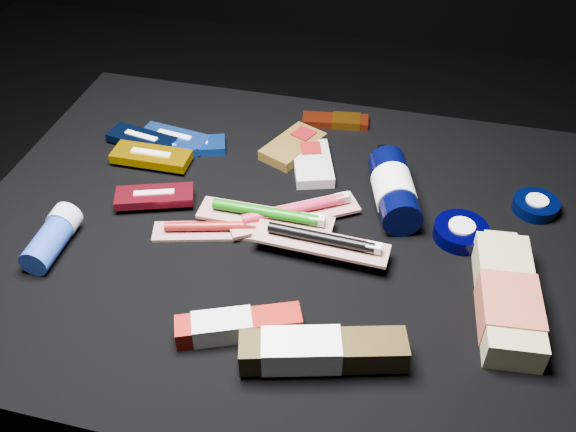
% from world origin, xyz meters
% --- Properties ---
extents(ground, '(3.00, 3.00, 0.00)m').
position_xyz_m(ground, '(0.00, 0.00, 0.00)').
color(ground, black).
rests_on(ground, ground).
extents(cloth_table, '(0.98, 0.78, 0.40)m').
position_xyz_m(cloth_table, '(0.00, 0.00, 0.20)').
color(cloth_table, black).
rests_on(cloth_table, ground).
extents(luna_bar_0, '(0.14, 0.09, 0.02)m').
position_xyz_m(luna_bar_0, '(-0.21, 0.17, 0.41)').
color(luna_bar_0, '#113EAA').
rests_on(luna_bar_0, cloth_table).
extents(luna_bar_1, '(0.13, 0.07, 0.02)m').
position_xyz_m(luna_bar_1, '(-0.24, 0.18, 0.41)').
color(luna_bar_1, '#1D49B5').
rests_on(luna_bar_1, cloth_table).
extents(luna_bar_2, '(0.13, 0.07, 0.02)m').
position_xyz_m(luna_bar_2, '(-0.30, 0.16, 0.41)').
color(luna_bar_2, black).
rests_on(luna_bar_2, cloth_table).
extents(luna_bar_3, '(0.14, 0.05, 0.02)m').
position_xyz_m(luna_bar_3, '(-0.26, 0.11, 0.42)').
color(luna_bar_3, '#CA8B00').
rests_on(luna_bar_3, cloth_table).
extents(luna_bar_4, '(0.13, 0.09, 0.02)m').
position_xyz_m(luna_bar_4, '(-0.21, 0.01, 0.42)').
color(luna_bar_4, maroon).
rests_on(luna_bar_4, cloth_table).
extents(clif_bar_0, '(0.11, 0.14, 0.02)m').
position_xyz_m(clif_bar_0, '(-0.02, 0.21, 0.41)').
color(clif_bar_0, brown).
rests_on(clif_bar_0, cloth_table).
extents(clif_bar_1, '(0.10, 0.13, 0.02)m').
position_xyz_m(clif_bar_1, '(0.02, 0.17, 0.41)').
color(clif_bar_1, '#BABBB4').
rests_on(clif_bar_1, cloth_table).
extents(power_bar, '(0.13, 0.06, 0.02)m').
position_xyz_m(power_bar, '(0.04, 0.31, 0.41)').
color(power_bar, maroon).
rests_on(power_bar, cloth_table).
extents(lotion_bottle, '(0.10, 0.20, 0.07)m').
position_xyz_m(lotion_bottle, '(0.17, 0.10, 0.43)').
color(lotion_bottle, black).
rests_on(lotion_bottle, cloth_table).
extents(cream_tin_upper, '(0.07, 0.07, 0.02)m').
position_xyz_m(cream_tin_upper, '(0.40, 0.14, 0.41)').
color(cream_tin_upper, black).
rests_on(cream_tin_upper, cloth_table).
extents(cream_tin_lower, '(0.08, 0.08, 0.03)m').
position_xyz_m(cream_tin_lower, '(0.28, 0.05, 0.41)').
color(cream_tin_lower, black).
rests_on(cream_tin_lower, cloth_table).
extents(bodywash_bottle, '(0.09, 0.23, 0.05)m').
position_xyz_m(bodywash_bottle, '(0.35, -0.09, 0.42)').
color(bodywash_bottle, '#C2B580').
rests_on(bodywash_bottle, cloth_table).
extents(deodorant_stick, '(0.05, 0.11, 0.05)m').
position_xyz_m(deodorant_stick, '(-0.32, -0.12, 0.42)').
color(deodorant_stick, '#203C9E').
rests_on(deodorant_stick, cloth_table).
extents(toothbrush_pack_0, '(0.19, 0.09, 0.02)m').
position_xyz_m(toothbrush_pack_0, '(-0.09, -0.03, 0.41)').
color(toothbrush_pack_0, '#ACA4A1').
rests_on(toothbrush_pack_0, cloth_table).
extents(toothbrush_pack_1, '(0.21, 0.15, 0.02)m').
position_xyz_m(toothbrush_pack_1, '(0.02, 0.03, 0.42)').
color(toothbrush_pack_1, beige).
rests_on(toothbrush_pack_1, cloth_table).
extents(toothbrush_pack_2, '(0.21, 0.05, 0.02)m').
position_xyz_m(toothbrush_pack_2, '(-0.02, 0.00, 0.42)').
color(toothbrush_pack_2, '#BAB1AE').
rests_on(toothbrush_pack_2, cloth_table).
extents(toothbrush_pack_3, '(0.21, 0.06, 0.02)m').
position_xyz_m(toothbrush_pack_3, '(0.08, -0.04, 0.43)').
color(toothbrush_pack_3, beige).
rests_on(toothbrush_pack_3, cloth_table).
extents(toothpaste_carton_red, '(0.17, 0.10, 0.03)m').
position_xyz_m(toothpaste_carton_red, '(-0.00, -0.21, 0.42)').
color(toothpaste_carton_red, maroon).
rests_on(toothpaste_carton_red, cloth_table).
extents(toothpaste_carton_green, '(0.21, 0.10, 0.04)m').
position_xyz_m(toothpaste_carton_green, '(0.11, -0.24, 0.43)').
color(toothpaste_carton_green, '#30230B').
rests_on(toothpaste_carton_green, cloth_table).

